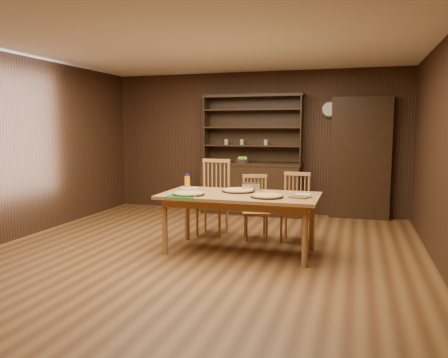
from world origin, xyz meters
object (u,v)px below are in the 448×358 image
(dining_table, at_px, (240,200))
(juice_bottle, at_px, (187,182))
(china_hutch, at_px, (251,181))
(chair_right, at_px, (295,205))
(chair_left, at_px, (214,194))
(chair_center, at_px, (255,205))

(dining_table, xyz_separation_m, juice_bottle, (-0.81, 0.26, 0.17))
(dining_table, relative_size, juice_bottle, 9.70)
(dining_table, distance_m, juice_bottle, 0.87)
(china_hutch, height_order, dining_table, china_hutch)
(china_hutch, xyz_separation_m, dining_table, (0.45, -2.49, 0.08))
(chair_right, height_order, juice_bottle, chair_right)
(chair_right, bearing_deg, dining_table, -121.86)
(chair_left, bearing_deg, dining_table, -51.81)
(chair_left, distance_m, chair_right, 1.21)
(china_hutch, distance_m, dining_table, 2.53)
(chair_center, relative_size, chair_right, 0.95)
(dining_table, bearing_deg, china_hutch, 100.17)
(china_hutch, xyz_separation_m, chair_left, (-0.17, -1.65, -0.00))
(china_hutch, distance_m, juice_bottle, 2.28)
(chair_center, height_order, chair_right, chair_right)
(dining_table, height_order, chair_left, chair_left)
(china_hutch, height_order, chair_center, china_hutch)
(china_hutch, distance_m, chair_right, 1.97)
(chair_right, bearing_deg, china_hutch, 125.81)
(chair_left, xyz_separation_m, juice_bottle, (-0.19, -0.58, 0.25))
(chair_left, height_order, chair_center, chair_left)
(china_hutch, bearing_deg, chair_right, -58.20)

